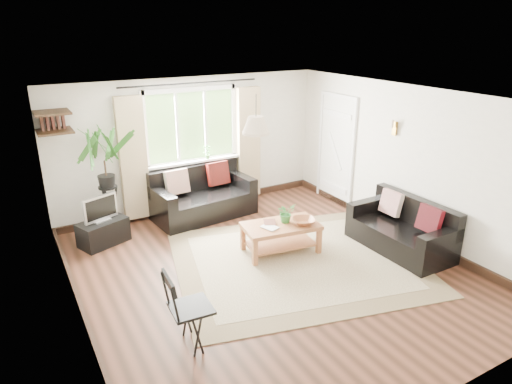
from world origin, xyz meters
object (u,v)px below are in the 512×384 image
sofa_back (203,194)px  tv_stand (103,232)px  sofa_right (401,227)px  palm_stand (107,182)px  coffee_table (281,238)px  folding_chair (191,309)px

sofa_back → tv_stand: 1.83m
sofa_right → palm_stand: (-3.66, 2.76, 0.51)m
coffee_table → folding_chair: 2.38m
coffee_table → palm_stand: palm_stand is taller
sofa_back → folding_chair: size_ratio=1.97×
tv_stand → palm_stand: bearing=37.2°
sofa_right → coffee_table: 1.82m
sofa_back → palm_stand: size_ratio=1.00×
sofa_right → coffee_table: size_ratio=1.41×
coffee_table → palm_stand: size_ratio=0.64×
coffee_table → tv_stand: size_ratio=1.55×
sofa_right → tv_stand: sofa_right is taller
sofa_back → coffee_table: size_ratio=1.57×
sofa_right → folding_chair: bearing=-82.7°
tv_stand → folding_chair: folding_chair is taller
coffee_table → folding_chair: folding_chair is taller
sofa_right → folding_chair: size_ratio=1.77×
sofa_right → coffee_table: sofa_right is taller
tv_stand → folding_chair: 2.95m
sofa_right → coffee_table: (-1.62, 0.82, -0.14)m
sofa_back → palm_stand: (-1.60, 0.10, 0.47)m
folding_chair → sofa_right: bearing=-78.5°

